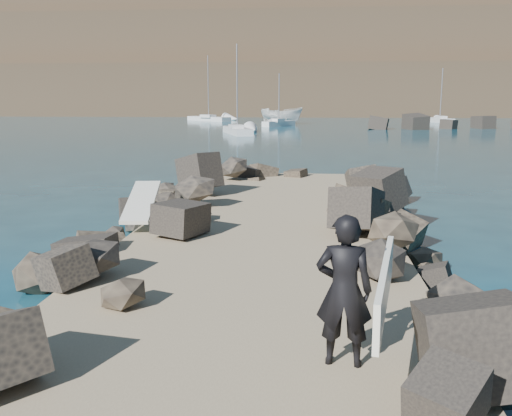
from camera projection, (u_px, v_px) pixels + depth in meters
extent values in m
plane|color=#0F384C|center=(260.00, 266.00, 12.58)|extent=(800.00, 800.00, 0.00)
cube|color=#8C7759|center=(251.00, 282.00, 10.56)|extent=(6.00, 26.00, 0.60)
cube|color=black|center=(108.00, 260.00, 11.28)|extent=(2.60, 22.00, 1.00)
cube|color=black|center=(406.00, 268.00, 10.75)|extent=(2.60, 22.00, 1.00)
cube|color=#2D4919|center=(341.00, 53.00, 164.94)|extent=(360.00, 140.00, 32.00)
cube|color=white|center=(142.00, 206.00, 13.97)|extent=(1.00, 2.65, 0.09)
imported|color=silver|center=(282.00, 116.00, 77.00)|extent=(6.17, 3.42, 2.25)
imported|color=black|center=(344.00, 291.00, 6.52)|extent=(0.69, 0.48, 1.79)
cube|color=white|center=(384.00, 288.00, 6.47)|extent=(0.49, 2.19, 0.70)
cube|color=silver|center=(279.00, 124.00, 71.45)|extent=(4.04, 5.04, 0.80)
cylinder|color=gray|center=(279.00, 98.00, 70.82)|extent=(0.12, 0.12, 5.87)
cube|color=silver|center=(279.00, 120.00, 70.84)|extent=(1.56, 1.71, 0.44)
cube|color=silver|center=(440.00, 121.00, 81.20)|extent=(2.91, 6.49, 0.80)
cylinder|color=gray|center=(441.00, 93.00, 80.46)|extent=(0.12, 0.12, 6.98)
cube|color=silver|center=(441.00, 117.00, 80.38)|extent=(1.42, 1.97, 0.44)
cube|color=silver|center=(209.00, 119.00, 86.66)|extent=(7.45, 6.74, 0.80)
cylinder|color=gray|center=(208.00, 86.00, 85.72)|extent=(0.12, 0.12, 9.08)
cube|color=silver|center=(208.00, 116.00, 85.93)|extent=(2.61, 2.50, 0.44)
cube|color=silver|center=(237.00, 132.00, 56.43)|extent=(3.88, 7.45, 0.80)
cylinder|color=gray|center=(237.00, 86.00, 55.58)|extent=(0.12, 0.12, 8.06)
cube|color=silver|center=(236.00, 127.00, 55.52)|extent=(1.77, 2.32, 0.44)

